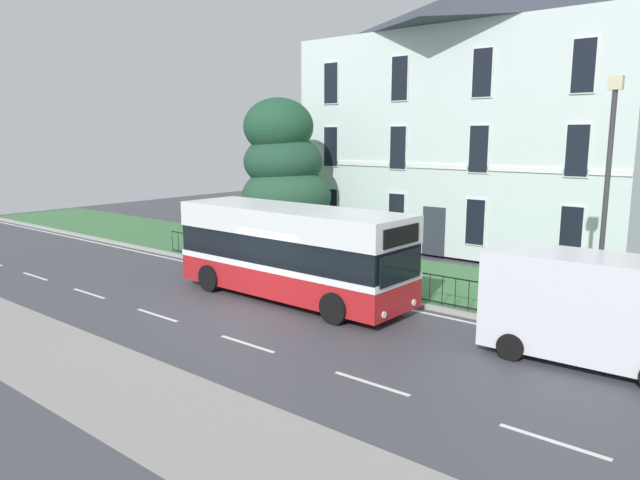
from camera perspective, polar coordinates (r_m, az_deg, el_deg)
The scene contains 8 objects.
ground_plane at distance 19.34m, azimuth -4.81°, elevation -6.41°, with size 60.00×56.00×0.18m.
georgian_townhouse at distance 30.38m, azimuth 15.25°, elevation 11.63°, with size 16.08×8.63×12.57m.
iron_verge_railing at distance 21.24m, azimuth 2.08°, elevation -3.09°, with size 19.86×0.04×0.97m.
evergreen_tree at distance 27.77m, azimuth -3.64°, elevation 5.05°, with size 4.47×4.43×7.61m.
single_decker_bus at distance 19.74m, azimuth -2.79°, elevation -1.09°, with size 8.73×2.84×3.12m.
white_panel_van at distance 15.69m, azimuth 24.05°, elevation -6.04°, with size 5.03×2.27×2.67m.
street_lamp_post at distance 17.79m, azimuth 26.17°, elevation 4.55°, with size 0.36×0.24×6.92m.
litter_bin at distance 27.66m, azimuth -11.32°, elevation 0.03°, with size 0.51×0.51×1.18m.
Camera 1 is at (12.90, -12.11, 5.51)m, focal length 32.82 mm.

